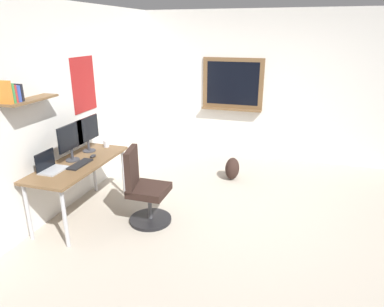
% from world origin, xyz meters
% --- Properties ---
extents(ground_plane, '(5.20, 5.20, 0.00)m').
position_xyz_m(ground_plane, '(0.00, 0.00, 0.00)').
color(ground_plane, '#ADA393').
rests_on(ground_plane, ground).
extents(wall_back, '(5.00, 0.30, 2.60)m').
position_xyz_m(wall_back, '(-0.00, 2.45, 1.30)').
color(wall_back, silver).
rests_on(wall_back, ground).
extents(wall_right, '(0.22, 5.00, 2.60)m').
position_xyz_m(wall_right, '(2.45, 0.03, 1.30)').
color(wall_right, silver).
rests_on(wall_right, ground).
extents(desk, '(1.45, 0.60, 0.72)m').
position_xyz_m(desk, '(-0.46, 2.07, 0.65)').
color(desk, brown).
rests_on(desk, ground).
extents(office_chair, '(0.52, 0.53, 0.95)m').
position_xyz_m(office_chair, '(-0.38, 1.24, 0.41)').
color(office_chair, black).
rests_on(office_chair, ground).
extents(laptop, '(0.31, 0.21, 0.23)m').
position_xyz_m(laptop, '(-0.79, 2.21, 0.78)').
color(laptop, '#ADAFB5').
rests_on(laptop, desk).
extents(monitor_primary, '(0.46, 0.17, 0.46)m').
position_xyz_m(monitor_primary, '(-0.43, 2.17, 0.99)').
color(monitor_primary, '#38383D').
rests_on(monitor_primary, desk).
extents(monitor_secondary, '(0.46, 0.17, 0.46)m').
position_xyz_m(monitor_secondary, '(-0.07, 2.17, 0.99)').
color(monitor_secondary, '#38383D').
rests_on(monitor_secondary, desk).
extents(keyboard, '(0.37, 0.13, 0.02)m').
position_xyz_m(keyboard, '(-0.54, 1.99, 0.73)').
color(keyboard, black).
rests_on(keyboard, desk).
extents(computer_mouse, '(0.10, 0.06, 0.03)m').
position_xyz_m(computer_mouse, '(-0.26, 1.99, 0.74)').
color(computer_mouse, '#262628').
rests_on(computer_mouse, desk).
extents(coffee_mug, '(0.08, 0.08, 0.09)m').
position_xyz_m(coffee_mug, '(0.16, 2.04, 0.77)').
color(coffee_mug, silver).
rests_on(coffee_mug, desk).
extents(backpack, '(0.32, 0.22, 0.35)m').
position_xyz_m(backpack, '(1.23, 0.46, 0.18)').
color(backpack, black).
rests_on(backpack, ground).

